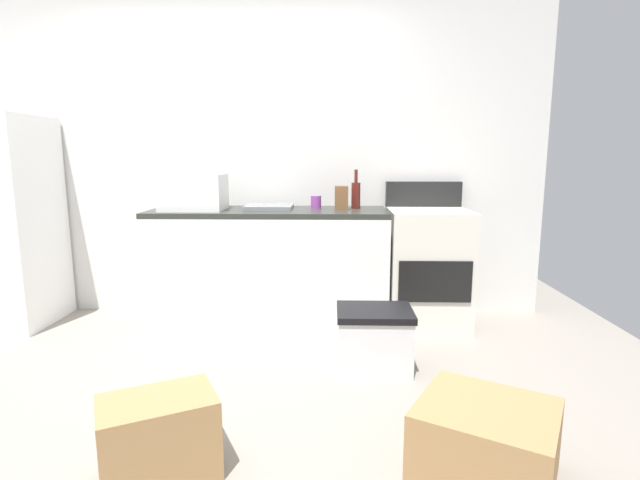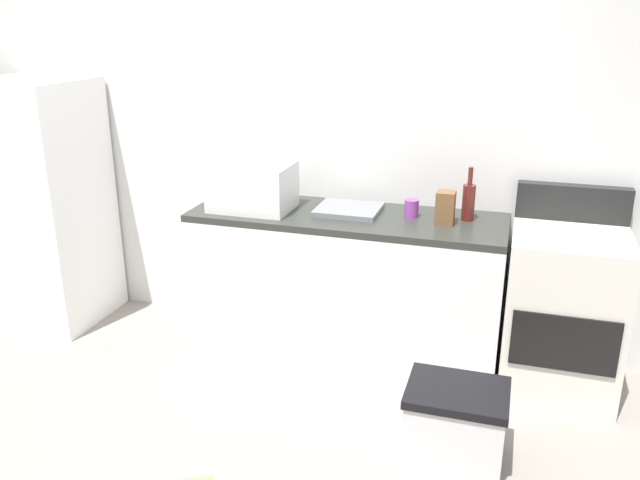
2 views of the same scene
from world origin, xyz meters
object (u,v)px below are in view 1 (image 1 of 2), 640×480
Objects in this scene: knife_block at (341,198)px; cardboard_box_medium at (485,442)px; refrigerator at (2,222)px; storage_bin at (374,339)px; stove_oven at (427,266)px; coffee_mug at (316,202)px; wine_bottle at (356,194)px; cardboard_box_large at (159,437)px; microwave at (194,192)px.

knife_block reaches higher than cardboard_box_medium.
refrigerator is 2.97m from storage_bin.
stove_oven is 11.00× the size of coffee_mug.
coffee_mug is (2.41, 0.11, 0.15)m from refrigerator.
coffee_mug is (-0.31, -0.03, -0.06)m from wine_bottle.
cardboard_box_medium is (0.56, -1.84, -0.84)m from knife_block.
stove_oven is (3.27, 0.06, -0.33)m from refrigerator.
storage_bin is at bearing 109.61° from cardboard_box_medium.
refrigerator is 2.66m from cardboard_box_large.
cardboard_box_medium is at bearing -77.07° from wine_bottle.
microwave is 1.73m from storage_bin.
cardboard_box_large is at bearing -114.23° from wine_bottle.
coffee_mug reaches higher than storage_bin.
cardboard_box_large is (-0.88, -1.96, -0.84)m from wine_bottle.
coffee_mug is 0.22× the size of cardboard_box_large.
wine_bottle is at bearing 6.10° from coffee_mug.
stove_oven is 1.88m from cardboard_box_medium.
refrigerator reaches higher than coffee_mug.
refrigerator is at bearing -179.03° from stove_oven.
coffee_mug reaches higher than cardboard_box_medium.
refrigerator is 5.34× the size of wine_bottle.
wine_bottle is 0.65× the size of storage_bin.
cardboard_box_large is at bearing -127.41° from stove_oven.
microwave is 1.01× the size of cardboard_box_large.
knife_block is at bearing -138.54° from wine_bottle.
refrigerator is 2.61m from knife_block.
refrigerator is 3.53× the size of cardboard_box_large.
storage_bin is at bearing -15.40° from refrigerator.
refrigerator reaches higher than cardboard_box_large.
stove_oven reaches higher than cardboard_box_large.
coffee_mug is 2.20m from cardboard_box_medium.
wine_bottle reaches higher than stove_oven.
storage_bin is at bearing -84.97° from wine_bottle.
stove_oven reaches higher than storage_bin.
storage_bin is (-0.36, 1.02, 0.04)m from cardboard_box_medium.
refrigerator is 3.69m from cardboard_box_medium.
refrigerator is at bearing -177.39° from coffee_mug.
knife_block is (2.61, 0.04, 0.19)m from refrigerator.
cardboard_box_medium is (0.75, -1.90, -0.80)m from coffee_mug.
storage_bin is (1.30, -0.76, -0.84)m from microwave.
wine_bottle is 1.67× the size of knife_block.
wine_bottle is 0.66× the size of cardboard_box_large.
storage_bin is at bearing -66.20° from coffee_mug.
cardboard_box_medium is (1.67, -1.79, -0.88)m from microwave.
wine_bottle is 3.00× the size of coffee_mug.
refrigerator is 2.73m from wine_bottle.
microwave is at bearing -172.72° from coffee_mug.
cardboard_box_large is at bearing -44.77° from refrigerator.
refrigerator is at bearing -179.07° from knife_block.
microwave is 1.00× the size of storage_bin.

